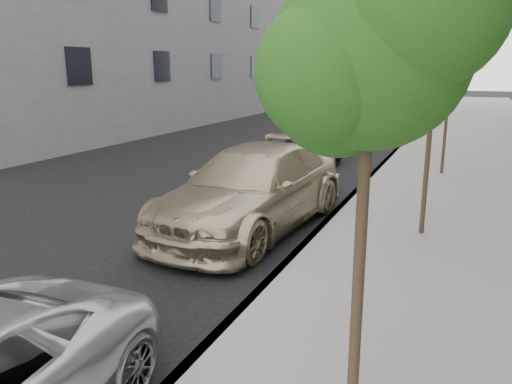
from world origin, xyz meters
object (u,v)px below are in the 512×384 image
Objects in this scene: tree_far at (453,55)px; sedan_black at (346,129)px; suv at (253,188)px; sedan_blue at (305,150)px; tree_mid at (437,68)px; sedan_rear at (393,119)px; tree_near at (375,51)px.

tree_far reaches higher than sedan_black.
tree_far is 8.50m from suv.
sedan_blue is 5.74m from sedan_black.
tree_mid reaches higher than sedan_black.
tree_mid is 4.44m from suv.
tree_far reaches higher than sedan_rear.
sedan_black is at bearing 130.03° from tree_far.
sedan_blue is (-4.49, 6.02, -2.79)m from tree_mid.
sedan_black is at bearing 103.60° from tree_near.
sedan_blue is 0.86× the size of sedan_black.
tree_far is 0.98× the size of sedan_rear.
sedan_rear is at bearing 94.51° from sedan_blue.
sedan_rear is (-3.33, 24.87, -2.93)m from tree_near.
tree_mid is 0.68× the size of suv.
tree_far is at bearing -43.25° from sedan_black.
tree_mid is (-0.00, 6.50, -0.14)m from tree_near.
sedan_black is (0.07, 5.74, 0.08)m from sedan_blue.
tree_far reaches higher than sedan_blue.
tree_mid is at bearing 15.13° from suv.
tree_mid is 18.87m from sedan_rear.
tree_mid is at bearing -62.69° from sedan_black.
tree_far is at bearing 90.00° from tree_mid.
sedan_black reaches higher than sedan_rear.
sedan_black is (-4.42, 5.26, -3.08)m from tree_far.
suv is 6.73m from sedan_blue.
tree_near is 0.71× the size of suv.
tree_mid reaches higher than suv.
tree_near is 19.00m from sedan_black.
suv is at bearing -116.55° from tree_far.
tree_near is 1.12× the size of sedan_blue.
sedan_black is 6.70m from sedan_rear.
suv is at bearing -83.54° from sedan_rear.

